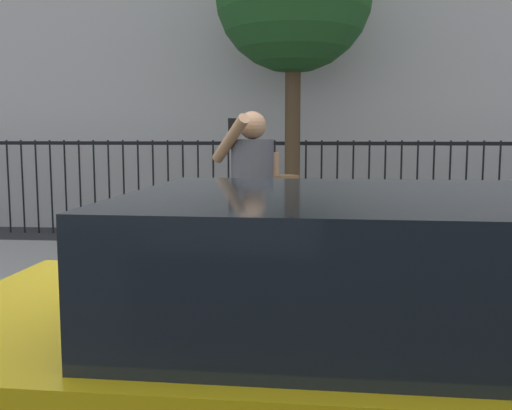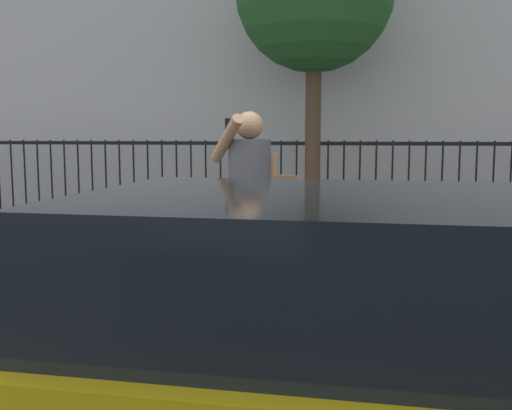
# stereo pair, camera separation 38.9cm
# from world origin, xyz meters

# --- Properties ---
(ground_plane) EXTENTS (60.00, 60.00, 0.00)m
(ground_plane) POSITION_xyz_m (0.00, 0.00, 0.00)
(ground_plane) COLOR #28282B
(sidewalk) EXTENTS (28.00, 4.40, 0.15)m
(sidewalk) POSITION_xyz_m (0.00, 2.20, 0.07)
(sidewalk) COLOR gray
(sidewalk) RESTS_ON ground
(iron_fence) EXTENTS (12.03, 0.04, 1.60)m
(iron_fence) POSITION_xyz_m (0.00, 5.90, 1.02)
(iron_fence) COLOR black
(iron_fence) RESTS_ON ground
(taxi_yellow) EXTENTS (4.24, 1.94, 1.45)m
(taxi_yellow) POSITION_xyz_m (1.14, -1.32, 0.70)
(taxi_yellow) COLOR yellow
(taxi_yellow) RESTS_ON ground
(pedestrian_on_phone) EXTENTS (0.72, 0.65, 1.73)m
(pedestrian_on_phone) POSITION_xyz_m (0.30, 0.92, 1.16)
(pedestrian_on_phone) COLOR #936B4C
(pedestrian_on_phone) RESTS_ON sidewalk
(street_bench) EXTENTS (1.60, 0.45, 0.95)m
(street_bench) POSITION_xyz_m (2.58, 3.42, 0.65)
(street_bench) COLOR brown
(street_bench) RESTS_ON sidewalk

